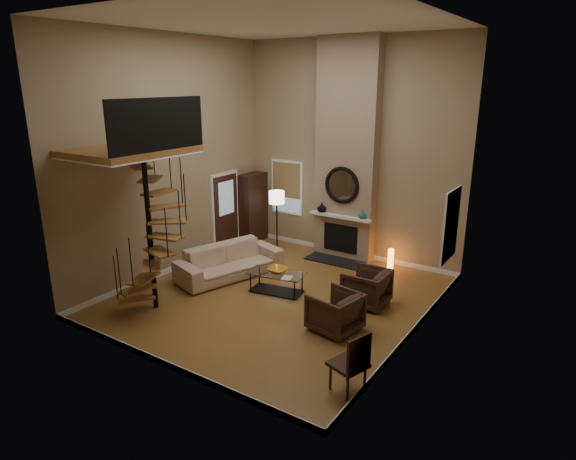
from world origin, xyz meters
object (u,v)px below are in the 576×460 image
Objects in this scene: armchair_near at (370,288)px; side_chair at (353,362)px; hutch at (253,209)px; floor_lamp at (277,202)px; sofa at (230,261)px; armchair_far at (338,313)px; coffee_table at (276,280)px; accent_lamp at (391,259)px.

side_chair is (1.05, -2.94, 0.17)m from armchair_near.
side_chair is (5.64, -5.00, -0.42)m from hutch.
hutch reaches higher than floor_lamp.
hutch reaches higher than armchair_near.
sofa is 1.47× the size of floor_lamp.
floor_lamp is (-3.38, 1.51, 1.06)m from armchair_near.
sofa is 2.90× the size of armchair_near.
floor_lamp is (0.02, 1.93, 1.02)m from sofa.
armchair_near is at bearing -24.12° from hutch.
hutch is at bearing -114.67° from armchair_near.
side_chair is (4.43, -4.45, -0.89)m from floor_lamp.
side_chair reaches higher than armchair_far.
armchair_near reaches higher than armchair_far.
floor_lamp is (-1.41, 2.07, 1.13)m from coffee_table.
coffee_table is (1.43, -0.13, -0.11)m from sofa.
hutch reaches higher than sofa.
side_chair is (1.45, -5.07, 0.28)m from accent_lamp.
coffee_table is 3.85m from side_chair.
hutch reaches higher than accent_lamp.
floor_lamp is 3.27× the size of accent_lamp.
hutch reaches higher than coffee_table.
sofa is at bearing 174.63° from coffee_table.
armchair_near is 1.02× the size of armchair_far.
armchair_far is at bearing -40.53° from floor_lamp.
floor_lamp is (1.22, -0.54, 0.46)m from hutch.
coffee_table is at bearing -120.20° from accent_lamp.
armchair_near is at bearing -24.12° from floor_lamp.
accent_lamp is (-0.40, 2.12, -0.10)m from armchair_near.
armchair_near is 2.17m from accent_lamp.
armchair_far is 4.55m from floor_lamp.
armchair_near is 1.36m from armchair_far.
floor_lamp is at bearing -119.86° from armchair_far.
sofa is 3.51m from armchair_far.
sofa reaches higher than accent_lamp.
floor_lamp is 1.69× the size of side_chair.
armchair_far is at bearing 124.03° from side_chair.
armchair_near is at bearing 109.65° from side_chair.
hutch reaches higher than side_chair.
side_chair is at bearing -38.33° from coffee_table.
floor_lamp reaches higher than armchair_far.
hutch is 3.85× the size of accent_lamp.
armchair_far is at bearing -22.49° from coffee_table.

